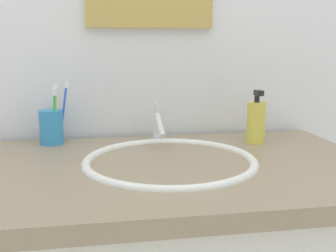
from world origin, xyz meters
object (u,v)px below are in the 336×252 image
faucet (158,123)px  toothbrush_green (54,112)px  soap_dispenser (256,122)px  toothbrush_cup (51,127)px  toothbrush_blue (64,107)px  toothbrush_yellow (56,108)px

faucet → toothbrush_green: size_ratio=0.96×
toothbrush_green → soap_dispenser: size_ratio=1.04×
faucet → toothbrush_cup: (-0.33, 0.04, -0.01)m
toothbrush_blue → toothbrush_green: bearing=-121.3°
faucet → toothbrush_cup: bearing=173.1°
toothbrush_cup → toothbrush_green: 0.06m
toothbrush_cup → toothbrush_blue: bearing=26.0°
toothbrush_green → toothbrush_yellow: toothbrush_yellow is taller
toothbrush_blue → soap_dispenser: 0.60m
toothbrush_cup → toothbrush_blue: toothbrush_blue is taller
soap_dispenser → toothbrush_cup: bearing=171.9°
faucet → soap_dispenser: (0.30, -0.05, 0.01)m
soap_dispenser → toothbrush_blue: bearing=169.6°
faucet → toothbrush_green: bearing=176.9°
faucet → toothbrush_blue: toothbrush_blue is taller
toothbrush_green → toothbrush_blue: toothbrush_blue is taller
toothbrush_green → toothbrush_yellow: bearing=88.5°
faucet → toothbrush_blue: (-0.29, 0.06, 0.05)m
toothbrush_blue → faucet: bearing=-11.5°
faucet → toothbrush_yellow: size_ratio=0.91×
faucet → toothbrush_green: toothbrush_green is taller
toothbrush_yellow → soap_dispenser: (0.61, -0.10, -0.04)m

